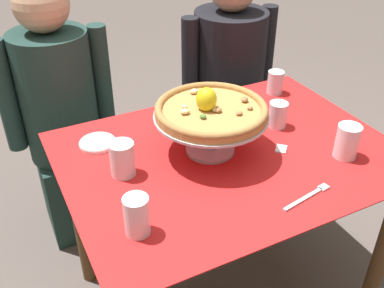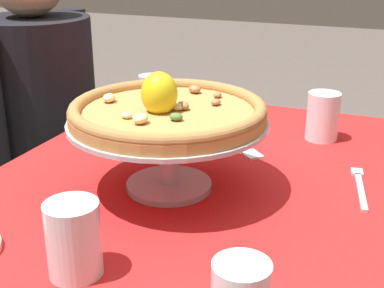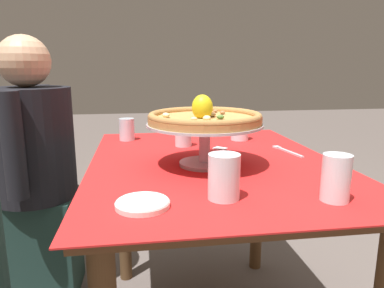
# 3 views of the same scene
# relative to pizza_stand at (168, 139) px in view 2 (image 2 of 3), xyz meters

# --- Properties ---
(dining_table) EXTENTS (1.12, 0.84, 0.73)m
(dining_table) POSITION_rel_pizza_stand_xyz_m (0.05, -0.04, -0.22)
(dining_table) COLOR brown
(dining_table) RESTS_ON ground
(pizza_stand) EXTENTS (0.38, 0.38, 0.14)m
(pizza_stand) POSITION_rel_pizza_stand_xyz_m (0.00, 0.00, 0.00)
(pizza_stand) COLOR #B7B7C1
(pizza_stand) RESTS_ON dining_table
(pizza) EXTENTS (0.37, 0.37, 0.09)m
(pizza) POSITION_rel_pizza_stand_xyz_m (-0.00, 0.00, 0.06)
(pizza) COLOR #BC8447
(pizza) RESTS_ON pizza_stand
(water_glass_back_right) EXTENTS (0.07, 0.07, 0.10)m
(water_glass_back_right) POSITION_rel_pizza_stand_xyz_m (0.46, 0.27, -0.06)
(water_glass_back_right) COLOR silver
(water_glass_back_right) RESTS_ON dining_table
(water_glass_side_left) EXTENTS (0.08, 0.08, 0.11)m
(water_glass_side_left) POSITION_rel_pizza_stand_xyz_m (-0.31, 0.01, -0.05)
(water_glass_side_left) COLOR silver
(water_glass_side_left) RESTS_ON dining_table
(water_glass_side_right) EXTENTS (0.07, 0.07, 0.10)m
(water_glass_side_right) POSITION_rel_pizza_stand_xyz_m (0.30, 0.03, -0.06)
(water_glass_side_right) COLOR silver
(water_glass_side_right) RESTS_ON dining_table
(water_glass_front_right) EXTENTS (0.08, 0.08, 0.12)m
(water_glass_front_right) POSITION_rel_pizza_stand_xyz_m (0.39, -0.23, -0.05)
(water_glass_front_right) COLOR white
(water_glass_front_right) RESTS_ON dining_table
(dinner_fork) EXTENTS (0.19, 0.05, 0.01)m
(dinner_fork) POSITION_rel_pizza_stand_xyz_m (0.15, -0.35, -0.10)
(dinner_fork) COLOR #B7B7C1
(dinner_fork) RESTS_ON dining_table
(sugar_packet) EXTENTS (0.06, 0.06, 0.00)m
(sugar_packet) POSITION_rel_pizza_stand_xyz_m (0.22, -0.10, -0.10)
(sugar_packet) COLOR white
(sugar_packet) RESTS_ON dining_table
(diner_right) EXTENTS (0.52, 0.36, 1.18)m
(diner_right) POSITION_rel_pizza_stand_xyz_m (0.48, 0.68, -0.25)
(diner_right) COLOR #1E3833
(diner_right) RESTS_ON ground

